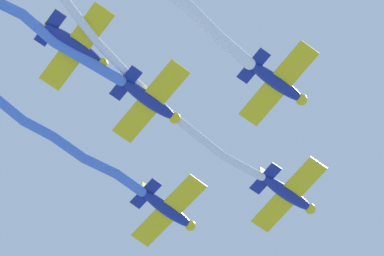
# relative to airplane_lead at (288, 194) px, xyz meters

# --- Properties ---
(airplane_lead) EXTENTS (7.13, 5.56, 1.81)m
(airplane_lead) POSITION_rel_airplane_lead_xyz_m (0.00, 0.00, 0.00)
(airplane_lead) COLOR navy
(smoke_trail_lead) EXTENTS (17.11, 20.42, 1.29)m
(smoke_trail_lead) POSITION_rel_airplane_lead_xyz_m (-8.47, 12.97, 0.04)
(smoke_trail_lead) COLOR white
(airplane_left_wing) EXTENTS (7.01, 5.61, 1.81)m
(airplane_left_wing) POSITION_rel_airplane_lead_xyz_m (2.62, 8.87, -0.40)
(airplane_left_wing) COLOR navy
(smoke_trail_left_wing) EXTENTS (8.50, 16.88, 2.93)m
(smoke_trail_left_wing) POSITION_rel_airplane_lead_xyz_m (-2.34, 19.22, 0.68)
(smoke_trail_left_wing) COLOR #4C75DB
(airplane_right_wing) EXTENTS (7.14, 5.57, 1.81)m
(airplane_right_wing) POSITION_rel_airplane_lead_xyz_m (-8.87, 2.61, 0.30)
(airplane_right_wing) COLOR navy
(airplane_slot) EXTENTS (7.08, 5.54, 1.81)m
(airplane_slot) POSITION_rel_airplane_lead_xyz_m (-6.25, 11.48, -0.20)
(airplane_slot) COLOR navy
(airplane_trail) EXTENTS (7.12, 5.56, 1.81)m
(airplane_trail) POSITION_rel_airplane_lead_xyz_m (-9.39, 17.21, 0.40)
(airplane_trail) COLOR navy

